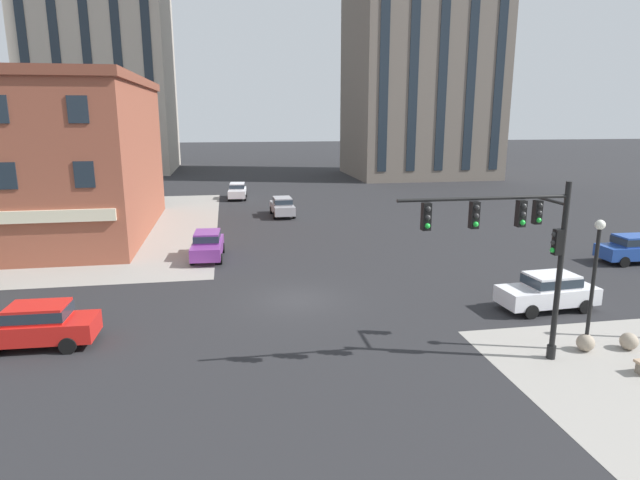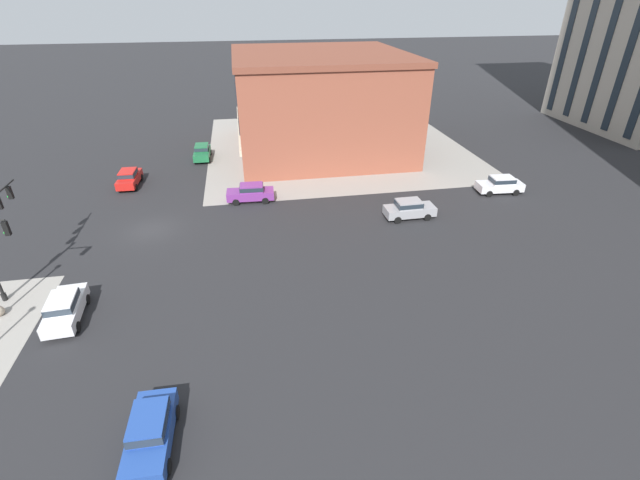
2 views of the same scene
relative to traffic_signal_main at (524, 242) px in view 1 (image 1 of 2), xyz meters
The scene contains 13 objects.
ground_plane 11.25m from the traffic_signal_main, 132.08° to the left, with size 320.00×320.00×0.00m, color #262628.
sidewalk_far_corner 38.89m from the traffic_signal_main, 134.22° to the left, with size 32.00×32.00×0.02m, color gray.
traffic_signal_main is the anchor object (origin of this frame).
bollard_sphere_curb_a 5.05m from the traffic_signal_main, ahead, with size 0.65×0.65×0.65m, color gray.
bollard_sphere_curb_b 6.21m from the traffic_signal_main, ahead, with size 0.65×0.65×0.65m, color gray.
street_lamp_corner_near 3.29m from the traffic_signal_main, ahead, with size 0.36×0.36×5.02m.
car_main_northbound_near 41.64m from the traffic_signal_main, 102.56° to the left, with size 2.11×4.51×1.68m.
car_main_northbound_far 7.01m from the traffic_signal_main, 47.08° to the left, with size 4.50×2.11×1.68m.
car_main_southbound_near 18.01m from the traffic_signal_main, 37.94° to the left, with size 4.44×1.96×1.68m.
car_main_southbound_far 20.12m from the traffic_signal_main, 125.04° to the left, with size 2.05×4.48×1.68m.
car_cross_eastbound 30.41m from the traffic_signal_main, 100.20° to the left, with size 1.95×4.43×1.68m.
car_cross_westbound 18.19m from the traffic_signal_main, 166.63° to the left, with size 4.45×1.99×1.68m.
residential_tower_skyline_left 82.02m from the traffic_signal_main, 110.79° to the left, with size 20.35×20.17×47.86m.
Camera 1 is at (-3.06, -24.15, 8.63)m, focal length 29.97 mm.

